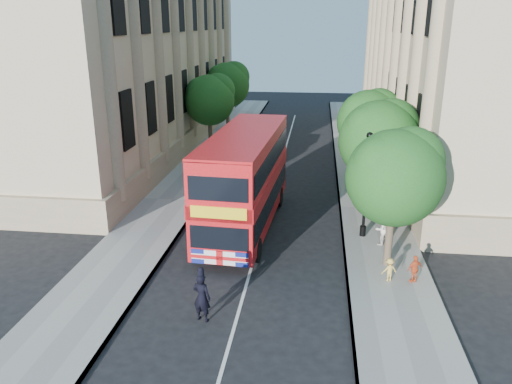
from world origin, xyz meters
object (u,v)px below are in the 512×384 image
(lamp_post, at_px, (366,189))
(police_constable, at_px, (202,297))
(woman_pedestrian, at_px, (382,229))
(double_decker_bus, at_px, (245,178))
(box_van, at_px, (236,154))

(lamp_post, relative_size, police_constable, 2.83)
(lamp_post, relative_size, woman_pedestrian, 3.35)
(double_decker_bus, xyz_separation_m, police_constable, (-0.30, -8.54, -1.78))
(police_constable, bearing_deg, woman_pedestrian, -118.14)
(box_van, xyz_separation_m, woman_pedestrian, (8.69, -10.82, -0.59))
(police_constable, bearing_deg, box_van, -68.15)
(lamp_post, distance_m, police_constable, 10.24)
(double_decker_bus, bearing_deg, woman_pedestrian, -8.98)
(double_decker_bus, bearing_deg, lamp_post, -1.92)
(lamp_post, distance_m, double_decker_bus, 5.92)
(double_decker_bus, xyz_separation_m, box_van, (-2.02, 9.36, -1.21))
(double_decker_bus, xyz_separation_m, woman_pedestrian, (6.67, -1.46, -1.80))
(lamp_post, height_order, box_van, lamp_post)
(double_decker_bus, distance_m, woman_pedestrian, 7.06)
(box_van, bearing_deg, double_decker_bus, -72.69)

